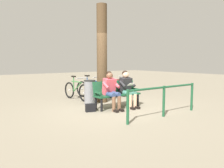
{
  "coord_description": "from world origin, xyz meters",
  "views": [
    {
      "loc": [
        4.29,
        5.35,
        1.53
      ],
      "look_at": [
        -0.13,
        -0.33,
        0.75
      ],
      "focal_mm": 34.81,
      "sensor_mm": 36.0,
      "label": 1
    }
  ],
  "objects_px": {
    "bench": "(116,92)",
    "handbag": "(90,108)",
    "tree_trunk": "(102,54)",
    "bicycle_blue": "(76,91)",
    "litter_bin": "(90,92)",
    "bicycle_purple": "(113,87)",
    "bicycle_black": "(90,89)",
    "person_reading": "(127,87)",
    "person_companion": "(111,88)",
    "bicycle_orange": "(102,88)"
  },
  "relations": [
    {
      "from": "person_reading",
      "to": "bicycle_black",
      "type": "xyz_separation_m",
      "value": [
        0.03,
        -2.21,
        -0.31
      ]
    },
    {
      "from": "bench",
      "to": "tree_trunk",
      "type": "height_order",
      "value": "tree_trunk"
    },
    {
      "from": "tree_trunk",
      "to": "person_reading",
      "type": "bearing_deg",
      "value": 96.81
    },
    {
      "from": "bench",
      "to": "person_reading",
      "type": "xyz_separation_m",
      "value": [
        -0.31,
        0.18,
        0.16
      ]
    },
    {
      "from": "person_companion",
      "to": "handbag",
      "type": "bearing_deg",
      "value": -6.88
    },
    {
      "from": "bench",
      "to": "bicycle_black",
      "type": "height_order",
      "value": "bicycle_black"
    },
    {
      "from": "tree_trunk",
      "to": "bicycle_purple",
      "type": "xyz_separation_m",
      "value": [
        -1.24,
        -0.9,
        -1.41
      ]
    },
    {
      "from": "bicycle_black",
      "to": "bicycle_blue",
      "type": "distance_m",
      "value": 0.66
    },
    {
      "from": "handbag",
      "to": "tree_trunk",
      "type": "height_order",
      "value": "tree_trunk"
    },
    {
      "from": "tree_trunk",
      "to": "litter_bin",
      "type": "distance_m",
      "value": 1.49
    },
    {
      "from": "person_reading",
      "to": "tree_trunk",
      "type": "distance_m",
      "value": 1.65
    },
    {
      "from": "person_reading",
      "to": "bicycle_black",
      "type": "distance_m",
      "value": 2.23
    },
    {
      "from": "handbag",
      "to": "bicycle_orange",
      "type": "distance_m",
      "value": 2.77
    },
    {
      "from": "handbag",
      "to": "bicycle_blue",
      "type": "bearing_deg",
      "value": -107.31
    },
    {
      "from": "bicycle_blue",
      "to": "litter_bin",
      "type": "bearing_deg",
      "value": -10.12
    },
    {
      "from": "person_companion",
      "to": "person_reading",
      "type": "bearing_deg",
      "value": 179.95
    },
    {
      "from": "handbag",
      "to": "bicycle_blue",
      "type": "relative_size",
      "value": 0.18
    },
    {
      "from": "tree_trunk",
      "to": "bicycle_blue",
      "type": "height_order",
      "value": "tree_trunk"
    },
    {
      "from": "bicycle_orange",
      "to": "bicycle_black",
      "type": "relative_size",
      "value": 1.01
    },
    {
      "from": "bicycle_blue",
      "to": "person_companion",
      "type": "bearing_deg",
      "value": -3.54
    },
    {
      "from": "bicycle_orange",
      "to": "person_companion",
      "type": "bearing_deg",
      "value": -35.25
    },
    {
      "from": "bench",
      "to": "bicycle_purple",
      "type": "distance_m",
      "value": 2.4
    },
    {
      "from": "person_reading",
      "to": "person_companion",
      "type": "distance_m",
      "value": 0.64
    },
    {
      "from": "person_reading",
      "to": "bicycle_blue",
      "type": "distance_m",
      "value": 2.32
    },
    {
      "from": "person_companion",
      "to": "bicycle_black",
      "type": "distance_m",
      "value": 2.27
    },
    {
      "from": "handbag",
      "to": "litter_bin",
      "type": "bearing_deg",
      "value": -121.03
    },
    {
      "from": "handbag",
      "to": "bicycle_purple",
      "type": "bearing_deg",
      "value": -141.06
    },
    {
      "from": "person_reading",
      "to": "bicycle_blue",
      "type": "relative_size",
      "value": 0.72
    },
    {
      "from": "litter_bin",
      "to": "person_reading",
      "type": "bearing_deg",
      "value": 127.45
    },
    {
      "from": "bench",
      "to": "person_companion",
      "type": "bearing_deg",
      "value": 27.22
    },
    {
      "from": "handbag",
      "to": "litter_bin",
      "type": "xyz_separation_m",
      "value": [
        -0.53,
        -0.88,
        0.31
      ]
    },
    {
      "from": "bench",
      "to": "bicycle_orange",
      "type": "distance_m",
      "value": 2.19
    },
    {
      "from": "bicycle_orange",
      "to": "bicycle_black",
      "type": "bearing_deg",
      "value": -97.55
    },
    {
      "from": "person_reading",
      "to": "person_companion",
      "type": "bearing_deg",
      "value": -0.05
    },
    {
      "from": "litter_bin",
      "to": "bench",
      "type": "bearing_deg",
      "value": 119.54
    },
    {
      "from": "tree_trunk",
      "to": "bench",
      "type": "bearing_deg",
      "value": 80.94
    },
    {
      "from": "person_reading",
      "to": "bench",
      "type": "bearing_deg",
      "value": -27.12
    },
    {
      "from": "bicycle_orange",
      "to": "bicycle_blue",
      "type": "relative_size",
      "value": 1.0
    },
    {
      "from": "bench",
      "to": "bicycle_black",
      "type": "distance_m",
      "value": 2.05
    },
    {
      "from": "bench",
      "to": "handbag",
      "type": "xyz_separation_m",
      "value": [
        1.01,
        0.02,
        -0.39
      ]
    },
    {
      "from": "bicycle_black",
      "to": "person_reading",
      "type": "bearing_deg",
      "value": -11.25
    },
    {
      "from": "bicycle_purple",
      "to": "bench",
      "type": "bearing_deg",
      "value": -53.96
    },
    {
      "from": "handbag",
      "to": "litter_bin",
      "type": "distance_m",
      "value": 1.07
    },
    {
      "from": "tree_trunk",
      "to": "bicycle_black",
      "type": "height_order",
      "value": "tree_trunk"
    },
    {
      "from": "bench",
      "to": "bicycle_blue",
      "type": "relative_size",
      "value": 0.97
    },
    {
      "from": "bench",
      "to": "bicycle_orange",
      "type": "bearing_deg",
      "value": -109.78
    },
    {
      "from": "bicycle_blue",
      "to": "tree_trunk",
      "type": "bearing_deg",
      "value": 24.44
    },
    {
      "from": "person_companion",
      "to": "bicycle_purple",
      "type": "height_order",
      "value": "person_companion"
    },
    {
      "from": "litter_bin",
      "to": "bicycle_orange",
      "type": "xyz_separation_m",
      "value": [
        -1.35,
        -1.15,
        -0.07
      ]
    },
    {
      "from": "litter_bin",
      "to": "bicycle_orange",
      "type": "distance_m",
      "value": 1.77
    }
  ]
}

